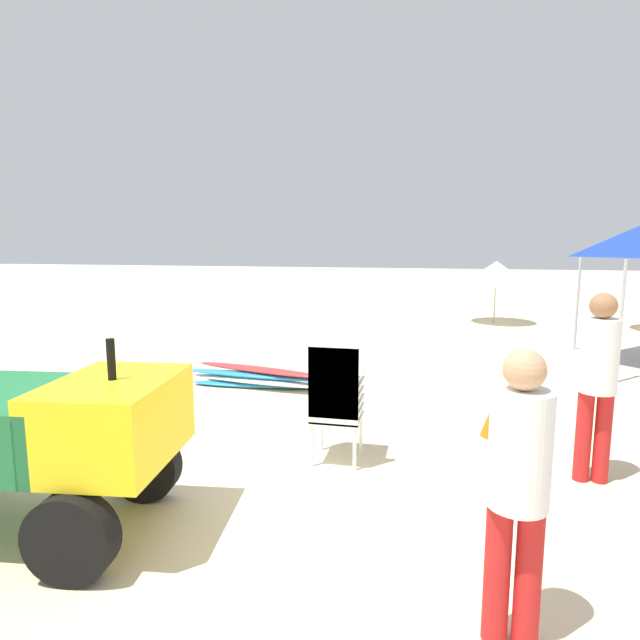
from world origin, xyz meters
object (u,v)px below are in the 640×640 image
at_px(lifeguard_near_right, 598,375).
at_px(traffic_cone_near, 498,414).
at_px(surfboard_pile, 258,378).
at_px(utility_cart, 12,431).
at_px(stacked_plastic_chairs, 336,391).
at_px(beach_umbrella_mid, 496,272).
at_px(lifeguard_near_left, 518,480).

relative_size(lifeguard_near_right, traffic_cone_near, 3.34).
bearing_deg(traffic_cone_near, surfboard_pile, 158.81).
relative_size(utility_cart, lifeguard_near_right, 1.54).
height_order(utility_cart, lifeguard_near_right, lifeguard_near_right).
distance_m(stacked_plastic_chairs, beach_umbrella_mid, 10.17).
height_order(lifeguard_near_right, traffic_cone_near, lifeguard_near_right).
bearing_deg(stacked_plastic_chairs, lifeguard_near_left, -56.39).
bearing_deg(beach_umbrella_mid, surfboard_pile, -118.91).
bearing_deg(utility_cart, traffic_cone_near, 36.89).
bearing_deg(traffic_cone_near, beach_umbrella_mid, 84.63).
distance_m(lifeguard_near_right, traffic_cone_near, 1.42).
distance_m(surfboard_pile, beach_umbrella_mid, 8.59).
bearing_deg(stacked_plastic_chairs, utility_cart, -141.28).
relative_size(stacked_plastic_chairs, surfboard_pile, 0.54).
relative_size(surfboard_pile, lifeguard_near_left, 1.45).
bearing_deg(beach_umbrella_mid, utility_cart, -111.67).
xyz_separation_m(lifeguard_near_right, traffic_cone_near, (-0.72, 0.98, -0.74)).
bearing_deg(beach_umbrella_mid, traffic_cone_near, -95.37).
distance_m(utility_cart, traffic_cone_near, 4.74).
distance_m(utility_cart, beach_umbrella_mid, 12.44).
relative_size(lifeguard_near_right, beach_umbrella_mid, 1.01).
xyz_separation_m(beach_umbrella_mid, traffic_cone_near, (-0.82, -8.72, -1.11)).
xyz_separation_m(lifeguard_near_left, lifeguard_near_right, (0.98, 2.22, 0.06)).
relative_size(lifeguard_near_left, lifeguard_near_right, 0.94).
bearing_deg(utility_cart, stacked_plastic_chairs, 38.72).
bearing_deg(traffic_cone_near, utility_cart, -143.11).
height_order(stacked_plastic_chairs, lifeguard_near_right, lifeguard_near_right).
distance_m(lifeguard_near_left, traffic_cone_near, 3.28).
xyz_separation_m(surfboard_pile, lifeguard_near_right, (4.01, -2.26, 0.85)).
xyz_separation_m(stacked_plastic_chairs, traffic_cone_near, (1.65, 1.13, -0.48)).
relative_size(stacked_plastic_chairs, beach_umbrella_mid, 0.75).
bearing_deg(beach_umbrella_mid, lifeguard_near_right, -90.62).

